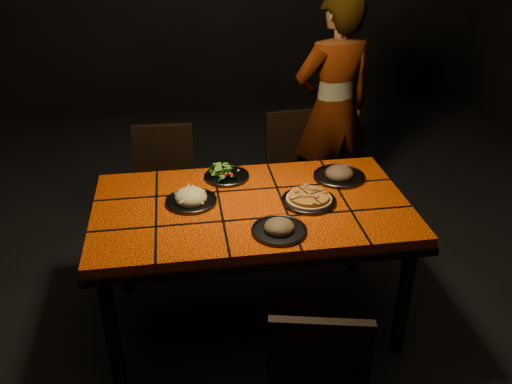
{
  "coord_description": "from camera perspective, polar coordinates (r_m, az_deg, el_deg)",
  "views": [
    {
      "loc": [
        -0.34,
        -2.37,
        2.12
      ],
      "look_at": [
        0.02,
        -0.01,
        0.82
      ],
      "focal_mm": 38.0,
      "sensor_mm": 36.0,
      "label": 1
    }
  ],
  "objects": [
    {
      "name": "dining_table",
      "position": [
        2.8,
        -0.47,
        -2.63
      ],
      "size": [
        1.62,
        0.92,
        0.75
      ],
      "color": "#FF4E08",
      "rests_on": "ground"
    },
    {
      "name": "chair_near",
      "position": [
        2.26,
        6.31,
        -18.47
      ],
      "size": [
        0.45,
        0.45,
        0.83
      ],
      "rotation": [
        0.0,
        0.0,
        2.92
      ],
      "color": "black",
      "rests_on": "ground"
    },
    {
      "name": "plate_salad",
      "position": [
        3.01,
        -3.11,
        1.95
      ],
      "size": [
        0.25,
        0.25,
        0.07
      ],
      "color": "#39393E",
      "rests_on": "dining_table"
    },
    {
      "name": "chair_far_right",
      "position": [
        3.85,
        4.09,
        3.11
      ],
      "size": [
        0.41,
        0.41,
        0.83
      ],
      "rotation": [
        0.0,
        0.0,
        0.09
      ],
      "color": "black",
      "rests_on": "ground"
    },
    {
      "name": "plate_mushroom_a",
      "position": [
        2.52,
        2.46,
        -3.8
      ],
      "size": [
        0.26,
        0.26,
        0.09
      ],
      "color": "#39393E",
      "rests_on": "dining_table"
    },
    {
      "name": "plate_mushroom_b",
      "position": [
        3.04,
        8.76,
        1.9
      ],
      "size": [
        0.29,
        0.29,
        0.09
      ],
      "color": "#39393E",
      "rests_on": "dining_table"
    },
    {
      "name": "diner",
      "position": [
        3.87,
        8.11,
        8.6
      ],
      "size": [
        0.68,
        0.53,
        1.64
      ],
      "primitive_type": "imported",
      "rotation": [
        0.0,
        0.0,
        3.39
      ],
      "color": "brown",
      "rests_on": "ground"
    },
    {
      "name": "plate_pasta",
      "position": [
        2.78,
        -6.86,
        -0.7
      ],
      "size": [
        0.27,
        0.27,
        0.09
      ],
      "color": "#39393E",
      "rests_on": "dining_table"
    },
    {
      "name": "room_shell",
      "position": [
        2.48,
        -0.55,
        14.02
      ],
      "size": [
        6.04,
        7.04,
        3.08
      ],
      "color": "black",
      "rests_on": "ground"
    },
    {
      "name": "chair_far_left",
      "position": [
        3.58,
        -9.52,
        1.0
      ],
      "size": [
        0.4,
        0.4,
        0.85
      ],
      "rotation": [
        0.0,
        0.0,
        -0.04
      ],
      "color": "black",
      "rests_on": "ground"
    },
    {
      "name": "plate_pizza",
      "position": [
        2.78,
        5.58,
        -0.76
      ],
      "size": [
        0.3,
        0.3,
        0.04
      ],
      "color": "#39393E",
      "rests_on": "dining_table"
    }
  ]
}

